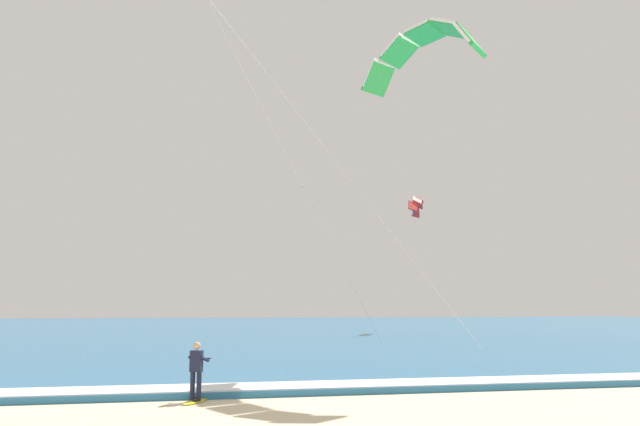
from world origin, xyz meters
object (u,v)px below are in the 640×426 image
kitesurfer (196,368)px  kite_primary (421,48)px  surfboard (195,401)px  kite_distant (416,204)px

kitesurfer → kite_primary: bearing=26.3°
surfboard → kite_distant: size_ratio=0.31×
kitesurfer → kite_primary: 15.85m
kitesurfer → kite_distant: size_ratio=0.36×
kitesurfer → kite_distant: 46.57m
kitesurfer → kite_primary: (8.82, 4.36, 12.42)m
kite_primary → kite_distant: bearing=69.9°
surfboard → kitesurfer: size_ratio=0.86×
kite_primary → kite_distant: kite_primary is taller
surfboard → kite_primary: bearing=26.4°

